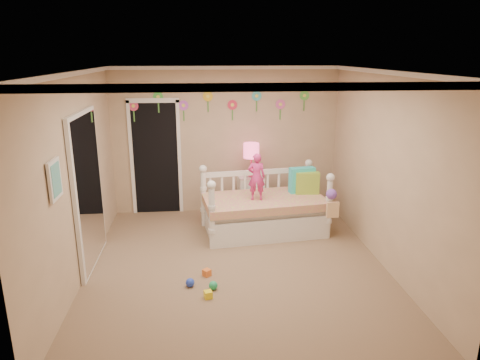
{
  "coord_description": "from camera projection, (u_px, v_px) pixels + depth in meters",
  "views": [
    {
      "loc": [
        -0.47,
        -5.35,
        2.8
      ],
      "look_at": [
        0.1,
        0.6,
        1.05
      ],
      "focal_mm": 32.4,
      "sensor_mm": 36.0,
      "label": 1
    }
  ],
  "objects": [
    {
      "name": "pillow_lime",
      "position": [
        307.0,
        183.0,
        7.07
      ],
      "size": [
        0.39,
        0.16,
        0.36
      ],
      "primitive_type": "cube",
      "rotation": [
        0.0,
        0.0,
        -0.06
      ],
      "color": "#91B938",
      "rests_on": "daybed"
    },
    {
      "name": "left_wall",
      "position": [
        77.0,
        179.0,
        5.4
      ],
      "size": [
        0.01,
        4.5,
        2.6
      ],
      "primitive_type": "cube",
      "color": "tan",
      "rests_on": "floor"
    },
    {
      "name": "floor",
      "position": [
        237.0,
        266.0,
        5.95
      ],
      "size": [
        4.0,
        4.5,
        0.01
      ],
      "primitive_type": "cube",
      "color": "#7F684C",
      "rests_on": "ground"
    },
    {
      "name": "child",
      "position": [
        256.0,
        177.0,
        6.73
      ],
      "size": [
        0.29,
        0.2,
        0.75
      ],
      "primitive_type": "imported",
      "rotation": [
        0.0,
        0.0,
        3.06
      ],
      "color": "#DD3286",
      "rests_on": "daybed"
    },
    {
      "name": "closet_doorway",
      "position": [
        156.0,
        157.0,
        7.68
      ],
      "size": [
        0.9,
        0.04,
        2.07
      ],
      "primitive_type": "cube",
      "color": "black",
      "rests_on": "back_wall"
    },
    {
      "name": "flower_decals",
      "position": [
        220.0,
        105.0,
        7.53
      ],
      "size": [
        3.4,
        0.02,
        0.5
      ],
      "primitive_type": null,
      "color": "#B2668C",
      "rests_on": "back_wall"
    },
    {
      "name": "toy_scatter",
      "position": [
        212.0,
        274.0,
        5.6
      ],
      "size": [
        0.81,
        1.3,
        0.11
      ],
      "primitive_type": null,
      "rotation": [
        0.0,
        0.0,
        0.01
      ],
      "color": "#996666",
      "rests_on": "floor"
    },
    {
      "name": "mirror_closet",
      "position": [
        88.0,
        190.0,
        5.76
      ],
      "size": [
        0.07,
        1.3,
        2.1
      ],
      "primitive_type": "cube",
      "color": "white",
      "rests_on": "left_wall"
    },
    {
      "name": "nightstand",
      "position": [
        251.0,
        197.0,
        7.68
      ],
      "size": [
        0.46,
        0.36,
        0.72
      ],
      "primitive_type": "cube",
      "rotation": [
        0.0,
        0.0,
        0.07
      ],
      "color": "white",
      "rests_on": "floor"
    },
    {
      "name": "crown_molding",
      "position": [
        236.0,
        73.0,
        5.22
      ],
      "size": [
        4.0,
        4.5,
        0.06
      ],
      "primitive_type": null,
      "color": "white",
      "rests_on": "ceiling"
    },
    {
      "name": "right_wall",
      "position": [
        386.0,
        171.0,
        5.76
      ],
      "size": [
        0.01,
        4.5,
        2.6
      ],
      "primitive_type": "cube",
      "color": "tan",
      "rests_on": "floor"
    },
    {
      "name": "back_wall",
      "position": [
        226.0,
        141.0,
        7.73
      ],
      "size": [
        4.0,
        0.01,
        2.6
      ],
      "primitive_type": "cube",
      "color": "tan",
      "rests_on": "floor"
    },
    {
      "name": "wall_picture",
      "position": [
        55.0,
        180.0,
        4.47
      ],
      "size": [
        0.05,
        0.34,
        0.42
      ],
      "primitive_type": "cube",
      "color": "white",
      "rests_on": "left_wall"
    },
    {
      "name": "daybed",
      "position": [
        264.0,
        201.0,
        6.95
      ],
      "size": [
        2.05,
        1.27,
        1.05
      ],
      "primitive_type": null,
      "rotation": [
        0.0,
        0.0,
        0.12
      ],
      "color": "white",
      "rests_on": "floor"
    },
    {
      "name": "pillow_turquoise",
      "position": [
        302.0,
        180.0,
        7.14
      ],
      "size": [
        0.44,
        0.21,
        0.42
      ],
      "primitive_type": "cube",
      "rotation": [
        0.0,
        0.0,
        0.15
      ],
      "color": "#29D0B9",
      "rests_on": "daybed"
    },
    {
      "name": "hanging_bag",
      "position": [
        331.0,
        204.0,
        6.45
      ],
      "size": [
        0.2,
        0.16,
        0.36
      ],
      "primitive_type": null,
      "color": "beige",
      "rests_on": "daybed"
    },
    {
      "name": "table_lamp",
      "position": [
        251.0,
        155.0,
        7.46
      ],
      "size": [
        0.27,
        0.27,
        0.6
      ],
      "color": "#F42062",
      "rests_on": "nightstand"
    },
    {
      "name": "ceiling",
      "position": [
        236.0,
        71.0,
        5.21
      ],
      "size": [
        4.0,
        4.5,
        0.01
      ],
      "primitive_type": "cube",
      "color": "white",
      "rests_on": "floor"
    }
  ]
}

